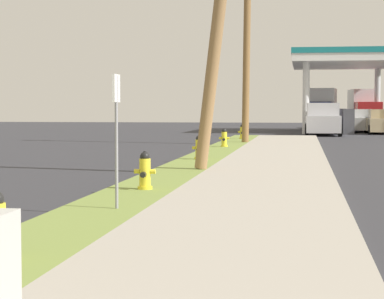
# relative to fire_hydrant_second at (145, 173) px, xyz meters

# --- Properties ---
(fire_hydrant_second) EXTENTS (0.42, 0.38, 0.74)m
(fire_hydrant_second) POSITION_rel_fire_hydrant_second_xyz_m (0.00, 0.00, 0.00)
(fire_hydrant_second) COLOR yellow
(fire_hydrant_second) RESTS_ON grass_verge
(fire_hydrant_third) EXTENTS (0.42, 0.37, 0.74)m
(fire_hydrant_third) POSITION_rel_fire_hydrant_second_xyz_m (-0.11, 8.53, 0.00)
(fire_hydrant_third) COLOR yellow
(fire_hydrant_third) RESTS_ON grass_verge
(fire_hydrant_fourth) EXTENTS (0.42, 0.37, 0.74)m
(fire_hydrant_fourth) POSITION_rel_fire_hydrant_second_xyz_m (-0.10, 15.83, 0.00)
(fire_hydrant_fourth) COLOR yellow
(fire_hydrant_fourth) RESTS_ON grass_verge
(fire_hydrant_fifth) EXTENTS (0.42, 0.38, 0.74)m
(fire_hydrant_fifth) POSITION_rel_fire_hydrant_second_xyz_m (0.01, 23.58, 0.00)
(fire_hydrant_fifth) COLOR yellow
(fire_hydrant_fifth) RESTS_ON grass_verge
(utility_pole_background) EXTENTS (1.26, 0.84, 8.79)m
(utility_pole_background) POSITION_rel_fire_hydrant_second_xyz_m (0.49, 20.04, 4.15)
(utility_pole_background) COLOR olive
(utility_pole_background) RESTS_ON grass_verge
(street_sign_post) EXTENTS (0.05, 0.36, 2.12)m
(street_sign_post) POSITION_rel_fire_hydrant_second_xyz_m (0.14, -2.79, 1.19)
(street_sign_post) COLOR gray
(street_sign_post) RESTS_ON grass_verge
(car_white_by_near_pump) EXTENTS (2.06, 4.55, 1.57)m
(car_white_by_near_pump) POSITION_rel_fire_hydrant_second_xyz_m (6.95, 38.68, 0.28)
(car_white_by_near_pump) COLOR white
(car_white_by_near_pump) RESTS_ON ground
(car_tan_by_far_pump) EXTENTS (1.96, 4.51, 1.57)m
(car_tan_by_far_pump) POSITION_rel_fire_hydrant_second_xyz_m (8.08, 35.18, 0.28)
(car_tan_by_far_pump) COLOR tan
(car_tan_by_far_pump) RESTS_ON ground
(truck_silver_at_forecourt) EXTENTS (2.21, 5.43, 1.97)m
(truck_silver_at_forecourt) POSITION_rel_fire_hydrant_second_xyz_m (4.20, 32.09, 0.47)
(truck_silver_at_forecourt) COLOR #BCBCC1
(truck_silver_at_forecourt) RESTS_ON ground
(truck_red_on_apron) EXTENTS (2.51, 6.52, 3.11)m
(truck_red_on_apron) POSITION_rel_fire_hydrant_second_xyz_m (7.79, 46.02, 1.04)
(truck_red_on_apron) COLOR red
(truck_red_on_apron) RESTS_ON ground
(truck_navy_at_far_bay) EXTENTS (2.71, 6.57, 3.11)m
(truck_navy_at_far_bay) POSITION_rel_fire_hydrant_second_xyz_m (4.41, 42.38, 1.04)
(truck_navy_at_far_bay) COLOR navy
(truck_navy_at_far_bay) RESTS_ON ground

